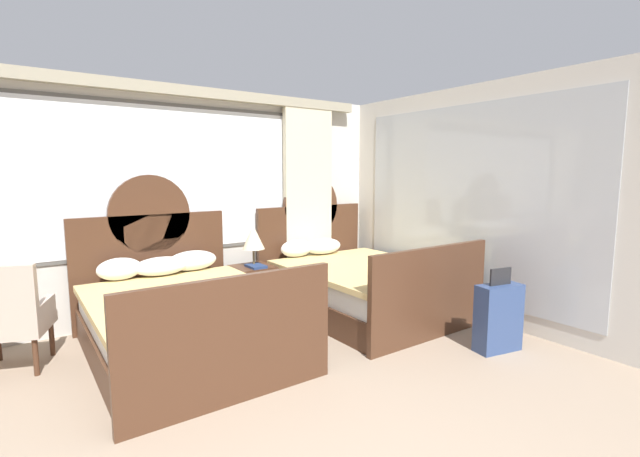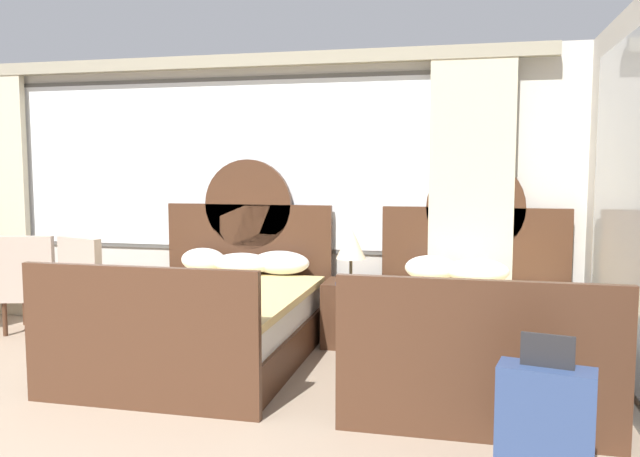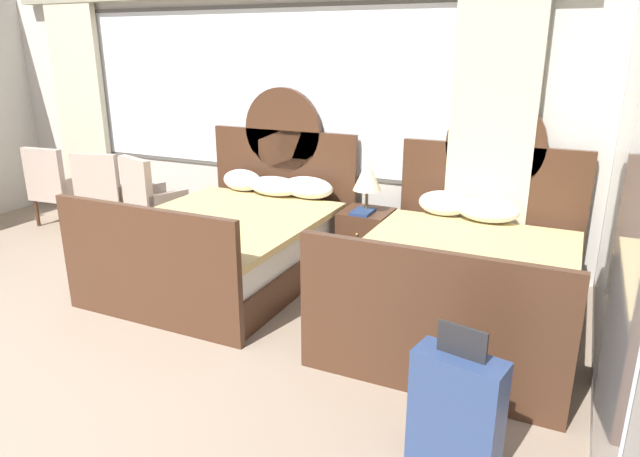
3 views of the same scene
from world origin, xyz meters
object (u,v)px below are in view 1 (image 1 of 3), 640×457
object	(u,v)px
book_on_nightstand	(256,266)
armchair_by_window_left	(9,315)
bed_near_window	(183,316)
suitcase_on_floor	(498,317)
table_lamp_on_nightstand	(253,238)
nightstand_between_beds	(253,289)
bed_near_mirror	(358,283)

from	to	relation	value
book_on_nightstand	armchair_by_window_left	xyz separation A→B (m)	(-2.42, -0.17, -0.09)
bed_near_window	suitcase_on_floor	bearing A→B (deg)	-34.79
bed_near_window	suitcase_on_floor	world-z (taller)	bed_near_window
bed_near_window	suitcase_on_floor	size ratio (longest dim) A/B	2.76
bed_near_window	armchair_by_window_left	distance (m)	1.41
bed_near_window	table_lamp_on_nightstand	xyz separation A→B (m)	(1.09, 0.67, 0.57)
nightstand_between_beds	table_lamp_on_nightstand	bearing A→B (deg)	-71.31
bed_near_window	suitcase_on_floor	xyz separation A→B (m)	(2.47, -1.72, -0.03)
bed_near_window	armchair_by_window_left	world-z (taller)	bed_near_window
bed_near_mirror	nightstand_between_beds	bearing A→B (deg)	147.04
table_lamp_on_nightstand	armchair_by_window_left	world-z (taller)	table_lamp_on_nightstand
bed_near_mirror	suitcase_on_floor	distance (m)	1.73
bed_near_window	table_lamp_on_nightstand	size ratio (longest dim) A/B	4.44
nightstand_between_beds	armchair_by_window_left	bearing A→B (deg)	-173.87
bed_near_window	nightstand_between_beds	size ratio (longest dim) A/B	3.86
nightstand_between_beds	bed_near_mirror	bearing A→B (deg)	-32.96
nightstand_between_beds	table_lamp_on_nightstand	size ratio (longest dim) A/B	1.15
bed_near_window	book_on_nightstand	bearing A→B (deg)	28.88
table_lamp_on_nightstand	suitcase_on_floor	world-z (taller)	table_lamp_on_nightstand
table_lamp_on_nightstand	book_on_nightstand	world-z (taller)	table_lamp_on_nightstand
suitcase_on_floor	bed_near_window	bearing A→B (deg)	145.21
book_on_nightstand	armchair_by_window_left	world-z (taller)	armchair_by_window_left
bed_near_window	bed_near_mirror	world-z (taller)	same
table_lamp_on_nightstand	armchair_by_window_left	xyz separation A→B (m)	(-2.43, -0.24, -0.43)
book_on_nightstand	armchair_by_window_left	distance (m)	2.42
bed_near_window	nightstand_between_beds	bearing A→B (deg)	32.42
bed_near_mirror	table_lamp_on_nightstand	world-z (taller)	bed_near_mirror
book_on_nightstand	armchair_by_window_left	size ratio (longest dim) A/B	0.27
nightstand_between_beds	armchair_by_window_left	distance (m)	2.44
suitcase_on_floor	bed_near_mirror	bearing A→B (deg)	100.45
bed_near_window	book_on_nightstand	size ratio (longest dim) A/B	8.60
table_lamp_on_nightstand	nightstand_between_beds	bearing A→B (deg)	108.69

